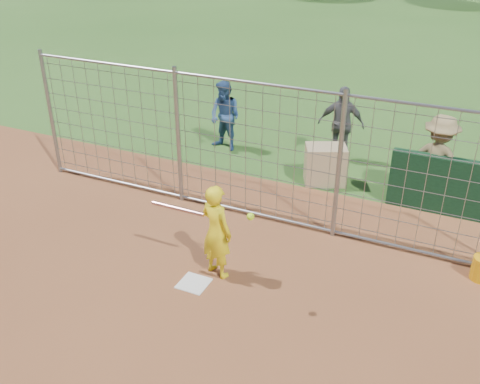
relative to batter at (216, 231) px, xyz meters
The scene contains 10 objects.
ground 0.81m from the batter, 135.09° to the right, with size 100.00×100.00×0.00m, color #2D591E.
home_plate 0.87m from the batter, 116.31° to the right, with size 0.43×0.43×0.02m, color silver.
dugout_wall 4.68m from the batter, 46.74° to the left, with size 2.60×0.20×1.10m, color #11381E.
batter is the anchor object (origin of this frame).
bystander_a 4.85m from the batter, 114.82° to the left, with size 0.78×0.61×1.61m, color navy.
bystander_b 4.95m from the batter, 83.97° to the left, with size 0.99×0.41×1.69m, color #56565B.
bystander_c 4.53m from the batter, 53.94° to the left, with size 1.15×0.66×1.77m, color #907A4E.
equipment_bin 3.75m from the batter, 81.19° to the left, with size 0.80×0.55×0.80m, color tan.
equipment_in_play 0.55m from the batter, 130.93° to the right, with size 1.74×0.32×0.39m.
backstop_fence 1.88m from the batter, 96.17° to the left, with size 9.08×0.08×2.60m.
Camera 1 is at (3.34, -5.74, 4.96)m, focal length 40.00 mm.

